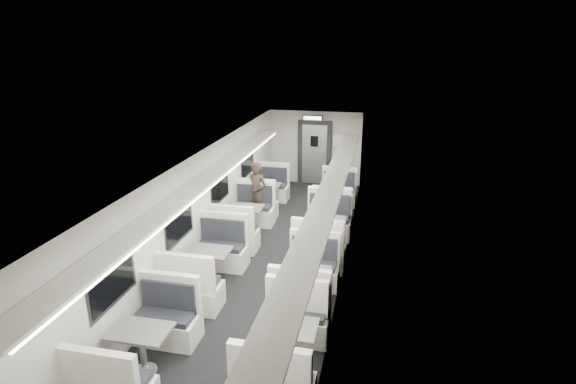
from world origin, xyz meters
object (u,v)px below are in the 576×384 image
at_px(vestibule_door, 314,153).
at_px(booth_right_d, 287,347).
at_px(booth_left_a, 265,196).
at_px(booth_left_b, 245,221).
at_px(booth_left_c, 208,267).
at_px(booth_right_c, 307,288).
at_px(booth_right_b, 324,235).
at_px(booth_right_a, 335,201).
at_px(exit_sign, 313,118).
at_px(passenger, 256,193).
at_px(booth_left_d, 143,351).

bearing_deg(vestibule_door, booth_right_d, -83.56).
height_order(booth_left_a, booth_right_d, booth_right_d).
relative_size(booth_left_a, booth_left_b, 0.96).
bearing_deg(booth_left_c, booth_left_a, 90.00).
height_order(booth_right_c, booth_right_d, booth_right_d).
height_order(booth_left_a, booth_left_b, booth_left_b).
xyz_separation_m(booth_right_b, booth_right_d, (0.00, -3.95, -0.02)).
distance_m(booth_left_a, vestibule_door, 2.83).
distance_m(booth_left_c, booth_right_c, 2.02).
height_order(booth_left_c, booth_right_a, booth_left_c).
distance_m(booth_left_c, exit_sign, 6.72).
height_order(booth_right_b, booth_right_d, booth_right_b).
distance_m(booth_right_a, booth_right_b, 2.33).
distance_m(booth_left_a, exit_sign, 2.99).
distance_m(booth_right_a, vestibule_door, 2.84).
relative_size(booth_left_a, booth_right_b, 0.93).
xyz_separation_m(booth_left_c, booth_right_b, (2.00, 1.96, 0.01)).
bearing_deg(booth_right_a, vestibule_door, 111.28).
distance_m(booth_right_b, vestibule_door, 5.04).
xyz_separation_m(passenger, vestibule_door, (0.97, 3.53, 0.24)).
height_order(passenger, exit_sign, exit_sign).
distance_m(booth_left_c, vestibule_door, 6.96).
bearing_deg(booth_left_a, booth_right_d, -72.37).
height_order(booth_left_a, vestibule_door, vestibule_door).
xyz_separation_m(booth_left_c, booth_left_d, (0.00, -2.49, -0.02)).
xyz_separation_m(booth_right_a, booth_right_c, (0.00, -4.60, -0.00)).
height_order(booth_right_b, vestibule_door, vestibule_door).
xyz_separation_m(booth_left_a, passenger, (0.03, -0.97, 0.43)).
bearing_deg(booth_right_c, booth_left_d, -132.49).
distance_m(booth_right_a, passenger, 2.23).
distance_m(booth_left_d, passenger, 5.84).
distance_m(booth_right_d, exit_sign, 8.64).
height_order(booth_left_b, booth_right_a, booth_left_b).
bearing_deg(booth_right_d, passenger, 110.26).
distance_m(booth_left_b, booth_right_b, 2.05).
height_order(booth_left_c, booth_right_c, booth_left_c).
bearing_deg(exit_sign, booth_right_d, -83.18).
bearing_deg(booth_left_c, booth_left_b, 90.00).
relative_size(booth_left_d, booth_right_a, 1.01).
height_order(booth_left_c, passenger, passenger).
relative_size(booth_left_d, booth_right_b, 0.93).
xyz_separation_m(booth_left_d, exit_sign, (1.00, 8.86, 1.91)).
bearing_deg(booth_left_a, booth_left_c, -90.00).
xyz_separation_m(booth_left_a, booth_right_d, (2.00, -6.29, 0.01)).
height_order(booth_right_a, booth_right_b, booth_right_b).
relative_size(passenger, exit_sign, 2.58).
relative_size(booth_left_c, vestibule_door, 1.02).
xyz_separation_m(booth_right_a, exit_sign, (-1.00, 2.08, 1.92)).
bearing_deg(booth_left_b, booth_right_d, -65.47).
height_order(booth_left_c, booth_left_d, booth_left_c).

